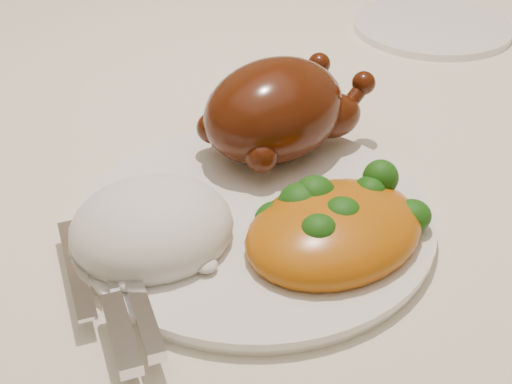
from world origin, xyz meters
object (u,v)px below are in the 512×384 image
dining_table (226,194)px  side_plate (432,26)px  dinner_plate (256,219)px  roast_chicken (278,109)px

dining_table → side_plate: side_plate is taller
dinner_plate → roast_chicken: bearing=46.0°
dining_table → dinner_plate: (-0.07, -0.18, 0.11)m
dining_table → roast_chicken: 0.19m
dinner_plate → side_plate: 0.46m
dinner_plate → roast_chicken: (0.07, 0.07, 0.05)m
dining_table → roast_chicken: bearing=-93.4°
dining_table → roast_chicken: size_ratio=9.21×
dining_table → roast_chicken: roast_chicken is taller
roast_chicken → side_plate: bearing=14.4°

